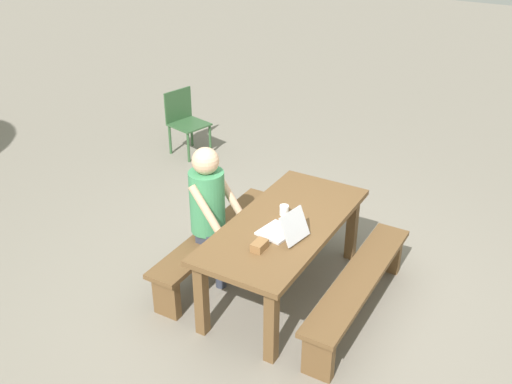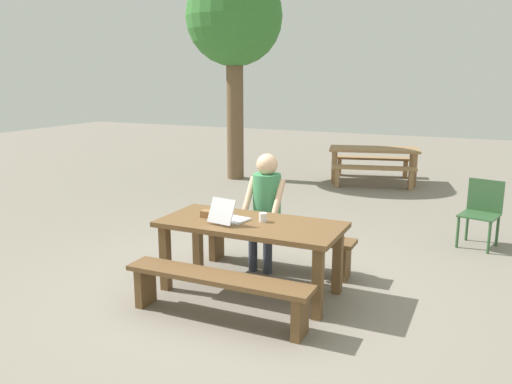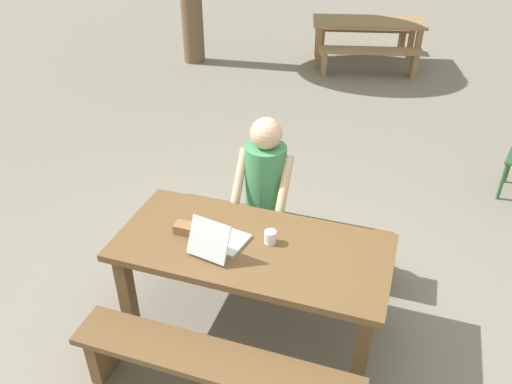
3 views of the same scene
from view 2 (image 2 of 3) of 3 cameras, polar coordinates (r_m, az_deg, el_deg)
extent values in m
plane|color=gray|center=(5.45, -0.57, -10.72)|extent=(30.00, 30.00, 0.00)
cube|color=brown|center=(5.21, -0.58, -3.56)|extent=(1.82, 0.84, 0.05)
cube|color=brown|center=(5.45, -9.85, -7.07)|extent=(0.09, 0.09, 0.68)
cube|color=brown|center=(4.77, 6.75, -9.88)|extent=(0.09, 0.09, 0.68)
cube|color=brown|center=(5.96, -6.37, -5.23)|extent=(0.09, 0.09, 0.68)
cube|color=brown|center=(5.34, 8.89, -7.43)|extent=(0.09, 0.09, 0.68)
cube|color=brown|center=(4.71, -4.27, -9.28)|extent=(1.77, 0.30, 0.05)
cube|color=brown|center=(5.19, -11.97, -9.94)|extent=(0.08, 0.24, 0.38)
cube|color=brown|center=(4.50, 4.81, -13.34)|extent=(0.08, 0.24, 0.38)
cube|color=brown|center=(5.92, 2.34, -4.64)|extent=(1.77, 0.30, 0.05)
cube|color=brown|center=(6.31, -4.33, -5.60)|extent=(0.08, 0.24, 0.38)
cube|color=brown|center=(5.75, 9.64, -7.57)|extent=(0.08, 0.24, 0.38)
cube|color=silver|center=(5.26, -2.54, -3.02)|extent=(0.32, 0.30, 0.02)
cube|color=silver|center=(5.09, -3.78, -2.10)|extent=(0.30, 0.16, 0.24)
cube|color=black|center=(5.09, -3.74, -2.05)|extent=(0.27, 0.14, 0.21)
cube|color=olive|center=(5.39, -5.22, -2.40)|extent=(0.14, 0.09, 0.07)
cylinder|color=white|center=(5.20, 0.76, -2.78)|extent=(0.08, 0.08, 0.09)
cylinder|color=#333847|center=(5.90, -0.33, -6.62)|extent=(0.10, 0.10, 0.43)
cylinder|color=#333847|center=(5.83, 1.28, -6.86)|extent=(0.10, 0.10, 0.43)
cube|color=#333847|center=(5.87, 0.83, -4.14)|extent=(0.28, 0.28, 0.12)
cylinder|color=#3F8C59|center=(5.86, 1.20, -0.81)|extent=(0.31, 0.31, 0.58)
cylinder|color=#DBAD89|center=(5.83, -0.79, -0.41)|extent=(0.07, 0.32, 0.41)
cylinder|color=#DBAD89|center=(5.69, 2.44, -0.75)|extent=(0.07, 0.32, 0.41)
sphere|color=#DBAD89|center=(5.78, 1.22, 3.03)|extent=(0.24, 0.24, 0.24)
cube|color=#335933|center=(7.23, 23.15, -2.35)|extent=(0.53, 0.53, 0.02)
cube|color=#335933|center=(7.38, 23.74, -0.35)|extent=(0.43, 0.13, 0.42)
cylinder|color=#335933|center=(7.15, 21.13, -4.10)|extent=(0.04, 0.04, 0.41)
cylinder|color=#335933|center=(7.06, 24.07, -4.58)|extent=(0.04, 0.04, 0.41)
cylinder|color=#335933|center=(7.51, 22.01, -3.41)|extent=(0.04, 0.04, 0.41)
cylinder|color=#335933|center=(7.42, 24.82, -3.85)|extent=(0.04, 0.04, 0.41)
cube|color=#9E754C|center=(10.96, 12.74, 4.57)|extent=(1.91, 1.16, 0.05)
cube|color=#9E754C|center=(10.74, 8.48, 2.68)|extent=(0.11, 0.11, 0.65)
cube|color=#9E754C|center=(10.80, 16.88, 2.32)|extent=(0.11, 0.11, 0.65)
cube|color=#9E754C|center=(11.29, 8.61, 3.16)|extent=(0.11, 0.11, 0.65)
cube|color=#9E754C|center=(11.35, 16.60, 2.82)|extent=(0.11, 0.11, 0.65)
cube|color=#9E754C|center=(10.40, 12.76, 2.59)|extent=(1.63, 0.67, 0.05)
cube|color=#9E754C|center=(10.44, 8.86, 1.61)|extent=(0.13, 0.25, 0.38)
cube|color=#9E754C|center=(10.49, 16.53, 1.28)|extent=(0.13, 0.25, 0.38)
cube|color=#9E754C|center=(11.61, 12.59, 3.62)|extent=(1.63, 0.67, 0.05)
cube|color=#9E754C|center=(11.64, 9.09, 2.74)|extent=(0.13, 0.25, 0.38)
cube|color=#9E754C|center=(11.69, 15.97, 2.45)|extent=(0.13, 0.25, 0.38)
cylinder|color=brown|center=(11.02, -2.30, 8.46)|extent=(0.35, 0.35, 2.71)
sphere|color=#387A33|center=(11.05, -2.39, 18.56)|extent=(1.95, 1.95, 1.95)
camera|label=1|loc=(6.64, -44.54, 19.60)|focal=41.58mm
camera|label=3|loc=(2.49, -8.11, 28.66)|focal=35.82mm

